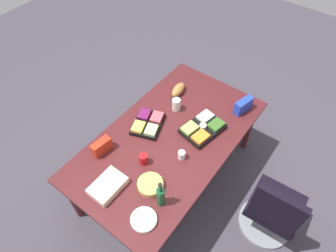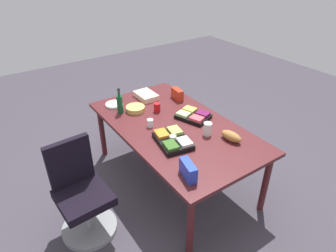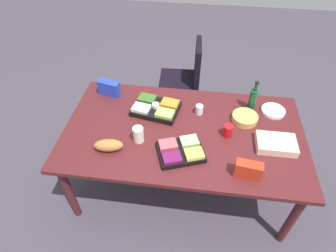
{
  "view_description": "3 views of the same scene",
  "coord_description": "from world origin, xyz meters",
  "px_view_note": "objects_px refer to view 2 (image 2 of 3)",
  "views": [
    {
      "loc": [
        -1.46,
        -1.09,
        3.15
      ],
      "look_at": [
        0.08,
        0.07,
        0.84
      ],
      "focal_mm": 31.47,
      "sensor_mm": 36.0,
      "label": 1
    },
    {
      "loc": [
        2.33,
        -1.69,
        2.52
      ],
      "look_at": [
        0.02,
        -0.1,
        0.81
      ],
      "focal_mm": 31.77,
      "sensor_mm": 36.0,
      "label": 2
    },
    {
      "loc": [
        -0.09,
        1.74,
        2.54
      ],
      "look_at": [
        0.14,
        -0.01,
        0.81
      ],
      "focal_mm": 29.84,
      "sensor_mm": 36.0,
      "label": 3
    }
  ],
  "objects_px": {
    "fruit_platter": "(193,116)",
    "sheet_cake": "(146,96)",
    "veggie_tray": "(173,140)",
    "chip_bag_red": "(177,94)",
    "wine_bottle": "(120,104)",
    "mayo_jar": "(208,129)",
    "paper_cup": "(150,123)",
    "bread_loaf": "(231,136)",
    "conference_table": "(174,130)",
    "paper_plate_stack": "(114,105)",
    "red_solo_cup": "(157,107)",
    "office_chair": "(82,199)",
    "chip_bowl": "(135,109)",
    "chip_bag_blue": "(188,170)"
  },
  "relations": [
    {
      "from": "office_chair",
      "to": "bread_loaf",
      "type": "xyz_separation_m",
      "value": [
        0.48,
        1.49,
        0.45
      ]
    },
    {
      "from": "office_chair",
      "to": "paper_plate_stack",
      "type": "bearing_deg",
      "value": 137.91
    },
    {
      "from": "office_chair",
      "to": "paper_plate_stack",
      "type": "distance_m",
      "value": 1.31
    },
    {
      "from": "wine_bottle",
      "to": "sheet_cake",
      "type": "distance_m",
      "value": 0.5
    },
    {
      "from": "paper_cup",
      "to": "chip_bag_red",
      "type": "bearing_deg",
      "value": 120.95
    },
    {
      "from": "bread_loaf",
      "to": "chip_bowl",
      "type": "height_order",
      "value": "bread_loaf"
    },
    {
      "from": "veggie_tray",
      "to": "paper_cup",
      "type": "xyz_separation_m",
      "value": [
        -0.41,
        -0.02,
        0.01
      ]
    },
    {
      "from": "chip_bag_blue",
      "to": "bread_loaf",
      "type": "bearing_deg",
      "value": 105.51
    },
    {
      "from": "office_chair",
      "to": "fruit_platter",
      "type": "distance_m",
      "value": 1.52
    },
    {
      "from": "chip_bag_red",
      "to": "red_solo_cup",
      "type": "xyz_separation_m",
      "value": [
        0.14,
        -0.41,
        -0.02
      ]
    },
    {
      "from": "conference_table",
      "to": "chip_bowl",
      "type": "bearing_deg",
      "value": -159.93
    },
    {
      "from": "office_chair",
      "to": "veggie_tray",
      "type": "distance_m",
      "value": 1.07
    },
    {
      "from": "office_chair",
      "to": "sheet_cake",
      "type": "height_order",
      "value": "office_chair"
    },
    {
      "from": "conference_table",
      "to": "paper_plate_stack",
      "type": "height_order",
      "value": "paper_plate_stack"
    },
    {
      "from": "paper_cup",
      "to": "conference_table",
      "type": "bearing_deg",
      "value": 63.11
    },
    {
      "from": "paper_plate_stack",
      "to": "chip_bowl",
      "type": "xyz_separation_m",
      "value": [
        0.27,
        0.15,
        0.01
      ]
    },
    {
      "from": "red_solo_cup",
      "to": "fruit_platter",
      "type": "bearing_deg",
      "value": 34.5
    },
    {
      "from": "mayo_jar",
      "to": "sheet_cake",
      "type": "height_order",
      "value": "mayo_jar"
    },
    {
      "from": "fruit_platter",
      "to": "paper_plate_stack",
      "type": "bearing_deg",
      "value": -142.48
    },
    {
      "from": "conference_table",
      "to": "chip_bag_red",
      "type": "height_order",
      "value": "chip_bag_red"
    },
    {
      "from": "paper_plate_stack",
      "to": "chip_bag_blue",
      "type": "xyz_separation_m",
      "value": [
        1.6,
        -0.06,
        0.06
      ]
    },
    {
      "from": "paper_plate_stack",
      "to": "wine_bottle",
      "type": "bearing_deg",
      "value": -4.73
    },
    {
      "from": "wine_bottle",
      "to": "veggie_tray",
      "type": "bearing_deg",
      "value": 9.45
    },
    {
      "from": "mayo_jar",
      "to": "paper_cup",
      "type": "xyz_separation_m",
      "value": [
        -0.49,
        -0.42,
        -0.03
      ]
    },
    {
      "from": "chip_bag_red",
      "to": "wine_bottle",
      "type": "bearing_deg",
      "value": -96.28
    },
    {
      "from": "fruit_platter",
      "to": "sheet_cake",
      "type": "relative_size",
      "value": 1.36
    },
    {
      "from": "paper_plate_stack",
      "to": "fruit_platter",
      "type": "height_order",
      "value": "fruit_platter"
    },
    {
      "from": "chip_bowl",
      "to": "chip_bag_blue",
      "type": "xyz_separation_m",
      "value": [
        1.33,
        -0.22,
        0.05
      ]
    },
    {
      "from": "paper_plate_stack",
      "to": "wine_bottle",
      "type": "height_order",
      "value": "wine_bottle"
    },
    {
      "from": "chip_bag_red",
      "to": "conference_table",
      "type": "bearing_deg",
      "value": -38.98
    },
    {
      "from": "bread_loaf",
      "to": "red_solo_cup",
      "type": "relative_size",
      "value": 2.18
    },
    {
      "from": "bread_loaf",
      "to": "mayo_jar",
      "type": "xyz_separation_m",
      "value": [
        -0.22,
        -0.13,
        0.02
      ]
    },
    {
      "from": "chip_bag_red",
      "to": "mayo_jar",
      "type": "height_order",
      "value": "mayo_jar"
    },
    {
      "from": "office_chair",
      "to": "chip_bag_blue",
      "type": "relative_size",
      "value": 4.51
    },
    {
      "from": "chip_bag_red",
      "to": "wine_bottle",
      "type": "distance_m",
      "value": 0.79
    },
    {
      "from": "chip_bag_red",
      "to": "office_chair",
      "type": "bearing_deg",
      "value": -68.7
    },
    {
      "from": "chip_bag_red",
      "to": "paper_cup",
      "type": "xyz_separation_m",
      "value": [
        0.4,
        -0.66,
        -0.03
      ]
    },
    {
      "from": "wine_bottle",
      "to": "paper_cup",
      "type": "bearing_deg",
      "value": 14.63
    },
    {
      "from": "veggie_tray",
      "to": "fruit_platter",
      "type": "relative_size",
      "value": 1.08
    },
    {
      "from": "fruit_platter",
      "to": "conference_table",
      "type": "bearing_deg",
      "value": -89.58
    },
    {
      "from": "chip_bag_blue",
      "to": "paper_cup",
      "type": "bearing_deg",
      "value": 169.3
    },
    {
      "from": "paper_plate_stack",
      "to": "chip_bag_blue",
      "type": "distance_m",
      "value": 1.6
    },
    {
      "from": "fruit_platter",
      "to": "sheet_cake",
      "type": "bearing_deg",
      "value": -166.9
    },
    {
      "from": "paper_cup",
      "to": "chip_bowl",
      "type": "bearing_deg",
      "value": 173.94
    },
    {
      "from": "bread_loaf",
      "to": "red_solo_cup",
      "type": "bearing_deg",
      "value": -163.16
    },
    {
      "from": "bread_loaf",
      "to": "mayo_jar",
      "type": "distance_m",
      "value": 0.26
    },
    {
      "from": "paper_plate_stack",
      "to": "chip_bowl",
      "type": "relative_size",
      "value": 0.95
    },
    {
      "from": "paper_plate_stack",
      "to": "paper_cup",
      "type": "height_order",
      "value": "paper_cup"
    },
    {
      "from": "chip_bowl",
      "to": "chip_bag_blue",
      "type": "distance_m",
      "value": 1.34
    },
    {
      "from": "sheet_cake",
      "to": "paper_cup",
      "type": "xyz_separation_m",
      "value": [
        0.65,
        -0.34,
        0.01
      ]
    }
  ]
}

